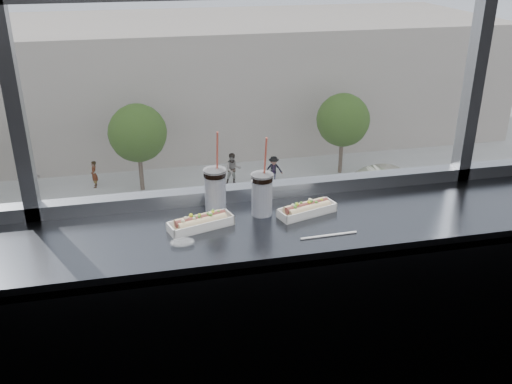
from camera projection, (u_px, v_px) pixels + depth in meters
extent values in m
plane|color=black|center=(262.00, 296.00, 2.85)|extent=(6.00, 0.00, 6.00)
cube|color=#4C4F55|center=(278.00, 229.00, 2.40)|extent=(6.00, 0.55, 0.06)
cube|color=#4C4F55|center=(291.00, 367.00, 2.38)|extent=(6.00, 0.04, 1.04)
cube|color=white|center=(201.00, 227.00, 2.34)|extent=(0.28, 0.16, 0.01)
cube|color=white|center=(201.00, 223.00, 2.33)|extent=(0.28, 0.16, 0.04)
cylinder|color=beige|center=(201.00, 221.00, 2.33)|extent=(0.21, 0.10, 0.05)
cylinder|color=brown|center=(201.00, 219.00, 2.32)|extent=(0.22, 0.09, 0.03)
cube|color=white|center=(307.00, 213.00, 2.45)|extent=(0.27, 0.16, 0.01)
cube|color=white|center=(307.00, 210.00, 2.45)|extent=(0.27, 0.16, 0.03)
cylinder|color=beige|center=(307.00, 208.00, 2.44)|extent=(0.20, 0.10, 0.04)
cylinder|color=brown|center=(307.00, 206.00, 2.44)|extent=(0.21, 0.09, 0.03)
cylinder|color=white|center=(215.00, 191.00, 2.45)|extent=(0.09, 0.09, 0.18)
cylinder|color=black|center=(215.00, 174.00, 2.42)|extent=(0.10, 0.10, 0.02)
cylinder|color=silver|center=(215.00, 170.00, 2.41)|extent=(0.10, 0.10, 0.01)
cylinder|color=#CD5241|center=(217.00, 152.00, 2.38)|extent=(0.01, 0.05, 0.19)
cylinder|color=white|center=(262.00, 195.00, 2.42)|extent=(0.09, 0.09, 0.18)
cylinder|color=black|center=(262.00, 178.00, 2.39)|extent=(0.09, 0.09, 0.02)
cylinder|color=silver|center=(262.00, 175.00, 2.38)|extent=(0.10, 0.10, 0.01)
cylinder|color=#CD5241|center=(265.00, 157.00, 2.35)|extent=(0.01, 0.05, 0.19)
cylinder|color=white|center=(329.00, 235.00, 2.27)|extent=(0.24, 0.02, 0.01)
ellipsoid|color=silver|center=(182.00, 242.00, 2.21)|extent=(0.10, 0.07, 0.02)
plane|color=#A8A7A0|center=(139.00, 114.00, 46.30)|extent=(120.00, 120.00, 0.00)
cube|color=black|center=(158.00, 260.00, 25.37)|extent=(80.00, 10.00, 0.06)
cube|color=#A8A7A0|center=(149.00, 189.00, 32.49)|extent=(80.00, 6.00, 0.04)
cube|color=#A39789|center=(137.00, 81.00, 39.76)|extent=(50.00, 14.00, 8.00)
imported|color=maroon|center=(166.00, 291.00, 21.44)|extent=(2.91, 5.78, 1.86)
imported|color=silver|center=(361.00, 265.00, 22.96)|extent=(2.86, 6.40, 2.10)
imported|color=beige|center=(393.00, 178.00, 31.08)|extent=(2.95, 6.66, 2.19)
imported|color=#422C84|center=(456.00, 255.00, 23.85)|extent=(2.49, 5.68, 1.87)
imported|color=#66605B|center=(274.00, 167.00, 32.90)|extent=(0.87, 0.66, 1.97)
imported|color=#66605B|center=(32.00, 175.00, 31.43)|extent=(0.99, 0.75, 2.24)
imported|color=#66605B|center=(94.00, 172.00, 32.36)|extent=(0.63, 0.84, 1.89)
imported|color=#66605B|center=(233.00, 166.00, 32.56)|extent=(1.03, 0.77, 2.31)
cylinder|color=#47382B|center=(141.00, 170.00, 31.94)|extent=(0.24, 0.24, 2.41)
sphere|color=#305315|center=(138.00, 133.00, 31.03)|extent=(3.21, 3.21, 3.21)
cylinder|color=#47382B|center=(341.00, 155.00, 34.33)|extent=(0.24, 0.24, 2.36)
sphere|color=#305315|center=(343.00, 120.00, 33.44)|extent=(3.15, 3.15, 3.15)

